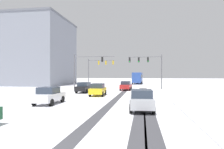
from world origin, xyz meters
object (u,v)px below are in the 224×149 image
traffic_signal_near_right (148,64)px  office_building_far_left_block (34,52)px  car_white_fourth (49,95)px  car_yellow_cab_third (98,89)px  car_red_lead (126,86)px  bus_oncoming (138,77)px  car_black_second (84,87)px  car_silver_fifth (141,100)px  traffic_signal_near_left (86,65)px  traffic_signal_far_left (99,66)px

traffic_signal_near_right → office_building_far_left_block: bearing=155.7°
traffic_signal_near_right → car_white_fourth: size_ratio=1.58×
car_white_fourth → car_yellow_cab_third: bearing=70.3°
car_red_lead → bus_oncoming: bus_oncoming is taller
traffic_signal_near_right → car_black_second: traffic_signal_near_right is taller
car_silver_fifth → office_building_far_left_block: size_ratio=0.22×
traffic_signal_near_left → car_silver_fifth: 23.18m
car_black_second → bus_oncoming: bearing=76.8°
car_red_lead → traffic_signal_far_left: bearing=125.3°
traffic_signal_near_left → car_red_lead: 8.29m
traffic_signal_far_left → car_yellow_cab_third: (4.19, -19.98, -3.98)m
car_red_lead → car_black_second: 8.33m
traffic_signal_near_right → car_red_lead: (-3.92, -2.06, -3.98)m
car_white_fourth → car_silver_fifth: bearing=-14.3°
car_white_fourth → bus_oncoming: (7.31, 44.18, 1.18)m
traffic_signal_far_left → car_red_lead: size_ratio=1.55×
car_red_lead → car_yellow_cab_third: same height
car_red_lead → car_silver_fifth: size_ratio=1.00×
traffic_signal_far_left → car_red_lead: bearing=-54.7°
car_silver_fifth → bus_oncoming: (-1.35, 46.39, 1.18)m
traffic_signal_near_left → bus_oncoming: size_ratio=0.68×
car_black_second → car_red_lead: bearing=44.1°
traffic_signal_near_right → car_yellow_cab_third: size_ratio=1.56×
car_silver_fifth → bus_oncoming: 46.42m
traffic_signal_near_right → bus_oncoming: traffic_signal_near_right is taller
car_white_fourth → car_red_lead: bearing=72.1°
car_black_second → car_white_fourth: bearing=-89.3°
car_black_second → office_building_far_left_block: 31.09m
bus_oncoming → car_silver_fifth: bearing=-88.3°
car_silver_fifth → bus_oncoming: bearing=91.7°
car_red_lead → car_black_second: size_ratio=1.00×
car_red_lead → car_yellow_cab_third: size_ratio=1.01×
bus_oncoming → car_yellow_cab_third: bearing=-96.9°
traffic_signal_near_left → car_yellow_cab_third: 11.65m
traffic_signal_near_right → car_red_lead: bearing=-152.3°
car_red_lead → car_silver_fifth: bearing=-82.1°
office_building_far_left_block → car_yellow_cab_third: bearing=-47.4°
office_building_far_left_block → car_white_fourth: bearing=-58.5°
bus_oncoming → car_red_lead: bearing=-93.2°
car_black_second → bus_oncoming: size_ratio=0.38×
traffic_signal_near_left → bus_oncoming: traffic_signal_near_left is taller
traffic_signal_near_left → car_black_second: traffic_signal_near_left is taller
car_silver_fifth → office_building_far_left_block: 47.44m
car_red_lead → car_black_second: bearing=-135.9°
traffic_signal_near_left → car_white_fourth: size_ratio=1.84×
bus_oncoming → traffic_signal_near_left: bearing=-108.9°
car_yellow_cab_third → car_red_lead: bearing=73.7°
car_yellow_cab_third → car_silver_fifth: (5.74, -10.37, 0.00)m
traffic_signal_near_right → car_yellow_cab_third: bearing=-119.6°
car_yellow_cab_third → traffic_signal_far_left: bearing=101.9°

